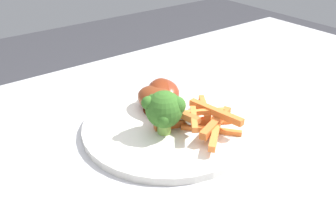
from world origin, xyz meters
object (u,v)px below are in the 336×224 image
carrot_fries_pile (201,119)px  chicken_drumstick_extra (164,93)px  chicken_drumstick_near (160,94)px  chicken_drumstick_far (159,101)px  dinner_plate (168,126)px  dining_table (203,179)px  broccoli_floret_front (164,109)px

carrot_fries_pile → chicken_drumstick_extra: size_ratio=1.23×
chicken_drumstick_near → chicken_drumstick_extra: bearing=-175.2°
chicken_drumstick_far → chicken_drumstick_extra: (-0.02, -0.02, -0.00)m
chicken_drumstick_near → chicken_drumstick_far: chicken_drumstick_near is taller
chicken_drumstick_near → chicken_drumstick_extra: chicken_drumstick_near is taller
chicken_drumstick_extra → dinner_plate: bearing=58.4°
dinner_plate → chicken_drumstick_near: 0.07m
carrot_fries_pile → chicken_drumstick_extra: (-0.00, -0.10, 0.00)m
carrot_fries_pile → chicken_drumstick_extra: chicken_drumstick_extra is taller
dinner_plate → chicken_drumstick_near: size_ratio=2.40×
dinner_plate → chicken_drumstick_extra: (-0.03, -0.06, 0.03)m
carrot_fries_pile → chicken_drumstick_far: size_ratio=1.19×
dining_table → broccoli_floret_front: size_ratio=17.73×
dining_table → chicken_drumstick_near: bearing=-74.4°
dining_table → chicken_drumstick_far: (0.04, -0.07, 0.14)m
broccoli_floret_front → chicken_drumstick_far: size_ratio=0.53×
chicken_drumstick_far → carrot_fries_pile: bearing=103.3°
dining_table → chicken_drumstick_extra: bearing=-80.2°
broccoli_floret_front → chicken_drumstick_extra: bearing=-127.3°
chicken_drumstick_near → broccoli_floret_front: bearing=57.5°
chicken_drumstick_near → chicken_drumstick_far: size_ratio=0.87×
dinner_plate → chicken_drumstick_extra: 0.07m
dinner_plate → chicken_drumstick_far: (-0.01, -0.04, 0.03)m
broccoli_floret_front → dinner_plate: bearing=-140.7°
dining_table → chicken_drumstick_extra: chicken_drumstick_extra is taller
dining_table → broccoli_floret_front: (0.07, -0.02, 0.16)m
chicken_drumstick_far → dining_table: bearing=117.3°
dining_table → chicken_drumstick_near: 0.17m
chicken_drumstick_extra → carrot_fries_pile: bearing=88.0°
dinner_plate → chicken_drumstick_far: size_ratio=2.09×
chicken_drumstick_near → chicken_drumstick_extra: 0.01m
dinner_plate → chicken_drumstick_extra: bearing=-121.6°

